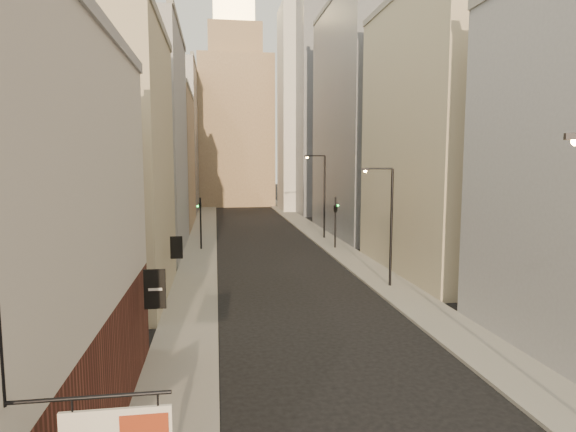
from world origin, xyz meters
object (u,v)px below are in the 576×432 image
at_px(streetlamp_far, 323,192).
at_px(traffic_light_right, 335,209).
at_px(white_tower, 304,101).
at_px(traffic_light_left, 200,212).
at_px(clock_tower, 235,114).
at_px(streetlamp_mid, 388,220).

distance_m(streetlamp_far, traffic_light_right, 6.28).
height_order(white_tower, traffic_light_left, white_tower).
bearing_deg(traffic_light_left, clock_tower, -71.38).
xyz_separation_m(white_tower, streetlamp_mid, (-3.85, -52.02, -14.08)).
bearing_deg(white_tower, traffic_light_left, -114.35).
distance_m(white_tower, traffic_light_right, 40.56).
bearing_deg(traffic_light_right, traffic_light_left, -9.71).
xyz_separation_m(clock_tower, streetlamp_far, (7.35, -45.45, -12.47)).
bearing_deg(clock_tower, traffic_light_right, -82.00).
xyz_separation_m(streetlamp_mid, traffic_light_left, (-12.61, 15.63, -0.89)).
height_order(clock_tower, traffic_light_left, clock_tower).
xyz_separation_m(clock_tower, white_tower, (11.00, -14.00, 0.97)).
xyz_separation_m(white_tower, streetlamp_far, (-3.65, -31.45, -13.44)).
xyz_separation_m(white_tower, traffic_light_right, (-3.75, -37.59, -14.77)).
height_order(streetlamp_mid, traffic_light_right, streetlamp_mid).
bearing_deg(clock_tower, streetlamp_far, -80.81).
bearing_deg(streetlamp_far, traffic_light_left, -167.14).
bearing_deg(clock_tower, traffic_light_left, -96.19).
relative_size(clock_tower, white_tower, 1.08).
distance_m(clock_tower, white_tower, 17.83).
relative_size(streetlamp_far, traffic_light_left, 1.81).
height_order(traffic_light_left, traffic_light_right, same).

